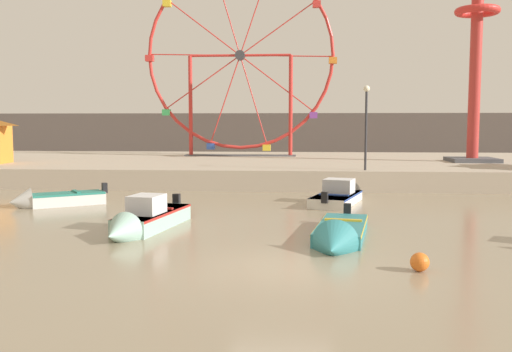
{
  "coord_description": "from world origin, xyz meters",
  "views": [
    {
      "loc": [
        0.42,
        -13.15,
        3.39
      ],
      "look_at": [
        -1.35,
        9.76,
        1.25
      ],
      "focal_mm": 39.82,
      "sensor_mm": 36.0,
      "label": 1
    }
  ],
  "objects": [
    {
      "name": "ferris_wheel_red_frame",
      "position": [
        -3.86,
        27.62,
        8.0
      ],
      "size": [
        13.69,
        1.2,
        13.85
      ],
      "color": "red",
      "rests_on": "quay_promenade"
    },
    {
      "name": "motorboat_teal_painted",
      "position": [
        1.53,
        2.87,
        0.21
      ],
      "size": [
        2.1,
        5.16,
        1.28
      ],
      "rotation": [
        0.0,
        0.0,
        4.55
      ],
      "color": "teal",
      "rests_on": "ground_plane"
    },
    {
      "name": "distant_town_skyline",
      "position": [
        0.0,
        45.5,
        2.2
      ],
      "size": [
        140.0,
        3.0,
        4.4
      ],
      "primitive_type": "cube",
      "color": "#564C47",
      "rests_on": "ground_plane"
    },
    {
      "name": "drop_tower_red_tower",
      "position": [
        10.98,
        22.5,
        7.67
      ],
      "size": [
        2.8,
        2.8,
        13.95
      ],
      "color": "#BC332D",
      "rests_on": "quay_promenade"
    },
    {
      "name": "mooring_buoy_orange",
      "position": [
        3.18,
        -0.14,
        0.22
      ],
      "size": [
        0.44,
        0.44,
        0.44
      ],
      "primitive_type": "sphere",
      "color": "orange",
      "rests_on": "ground_plane"
    },
    {
      "name": "ground_plane",
      "position": [
        0.0,
        0.0,
        0.0
      ],
      "size": [
        240.0,
        240.0,
        0.0
      ],
      "primitive_type": "plane",
      "color": "gray"
    },
    {
      "name": "motorboat_seafoam",
      "position": [
        -4.45,
        4.11,
        0.36
      ],
      "size": [
        1.92,
        5.11,
        1.4
      ],
      "rotation": [
        0.0,
        0.0,
        4.54
      ],
      "color": "#93BCAD",
      "rests_on": "ground_plane"
    },
    {
      "name": "promenade_lamp_far",
      "position": [
        3.72,
        15.69,
        3.78
      ],
      "size": [
        0.32,
        0.32,
        4.23
      ],
      "color": "#2D2D33",
      "rests_on": "quay_promenade"
    },
    {
      "name": "quay_promenade",
      "position": [
        0.0,
        24.17,
        0.52
      ],
      "size": [
        110.0,
        18.79,
        1.04
      ],
      "primitive_type": "cube",
      "color": "tan",
      "rests_on": "ground_plane"
    },
    {
      "name": "motorboat_pale_grey",
      "position": [
        -9.7,
        9.27,
        0.28
      ],
      "size": [
        3.68,
        3.04,
        1.14
      ],
      "rotation": [
        0.0,
        0.0,
        3.75
      ],
      "color": "silver",
      "rests_on": "ground_plane"
    },
    {
      "name": "motorboat_white_red_stripe",
      "position": [
        2.24,
        11.63,
        0.29
      ],
      "size": [
        2.77,
        4.98,
        1.52
      ],
      "rotation": [
        0.0,
        0.0,
        1.28
      ],
      "color": "silver",
      "rests_on": "ground_plane"
    }
  ]
}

